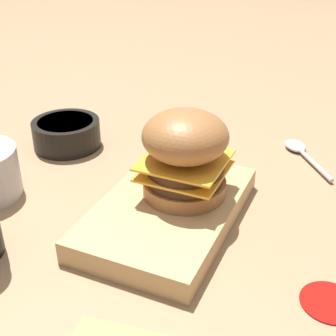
% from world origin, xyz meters
% --- Properties ---
extents(ground_plane, '(6.00, 6.00, 0.00)m').
position_xyz_m(ground_plane, '(0.00, 0.00, 0.00)').
color(ground_plane, '#9E7A56').
extents(serving_board, '(0.26, 0.16, 0.03)m').
position_xyz_m(serving_board, '(-0.03, 0.05, 0.02)').
color(serving_board, tan).
rests_on(serving_board, ground_plane).
extents(burger, '(0.11, 0.11, 0.12)m').
position_xyz_m(burger, '(0.00, 0.04, 0.09)').
color(burger, '#9E6638').
rests_on(burger, serving_board).
extents(side_bowl, '(0.12, 0.12, 0.05)m').
position_xyz_m(side_bowl, '(0.11, 0.31, 0.03)').
color(side_bowl, black).
rests_on(side_bowl, ground_plane).
extents(spoon, '(0.13, 0.10, 0.01)m').
position_xyz_m(spoon, '(0.24, -0.07, 0.01)').
color(spoon, silver).
rests_on(spoon, ground_plane).
extents(ketchup_puddle, '(0.06, 0.06, 0.00)m').
position_xyz_m(ketchup_puddle, '(-0.09, -0.16, 0.00)').
color(ketchup_puddle, '#9E140F').
rests_on(ketchup_puddle, ground_plane).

